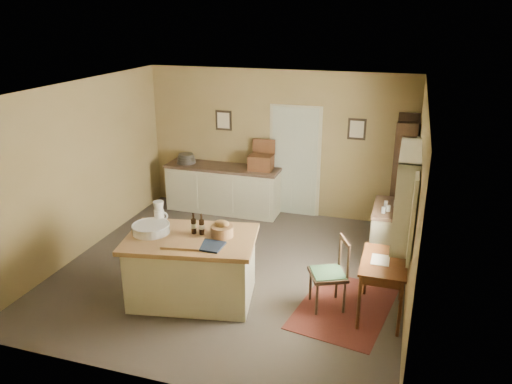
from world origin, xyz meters
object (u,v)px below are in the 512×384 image
right_cabinet (389,234)px  writing_desk (384,267)px  shelving_unit (405,180)px  work_island (192,266)px  desk_chair (328,275)px  sideboard (224,187)px

right_cabinet → writing_desk: bearing=-90.0°
right_cabinet → shelving_unit: (0.15, 1.01, 0.57)m
right_cabinet → shelving_unit: 1.17m
right_cabinet → work_island: bearing=-142.6°
writing_desk → shelving_unit: bearing=86.5°
desk_chair → sideboard: bearing=107.4°
work_island → desk_chair: work_island is taller
right_cabinet → shelving_unit: bearing=81.3°
desk_chair → shelving_unit: shelving_unit is taller
work_island → right_cabinet: size_ratio=1.87×
shelving_unit → work_island: bearing=-132.1°
writing_desk → desk_chair: bearing=-177.1°
work_island → right_cabinet: bearing=26.8°
work_island → shelving_unit: bearing=37.3°
sideboard → desk_chair: size_ratio=2.33×
shelving_unit → right_cabinet: bearing=-98.7°
sideboard → shelving_unit: shelving_unit is taller
desk_chair → shelving_unit: 2.75m
writing_desk → desk_chair: 0.71m
work_island → writing_desk: (2.45, 0.36, 0.19)m
sideboard → shelving_unit: bearing=-3.4°
right_cabinet → shelving_unit: size_ratio=0.48×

